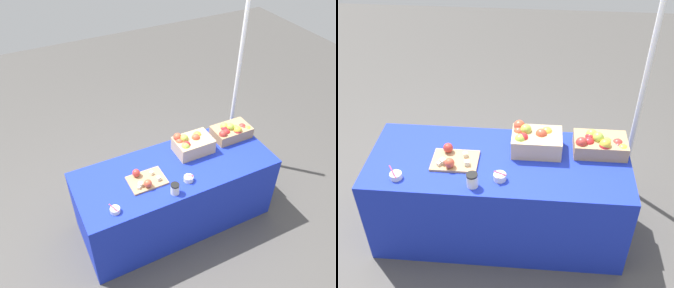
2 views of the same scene
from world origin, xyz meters
TOP-DOWN VIEW (x-y plane):
  - ground_plane at (0.00, 0.00)m, footprint 10.00×10.00m
  - table at (0.00, 0.00)m, footprint 1.90×0.76m
  - apple_crate_left at (0.73, 0.15)m, footprint 0.38×0.24m
  - apple_crate_middle at (0.25, 0.14)m, footprint 0.36×0.25m
  - cutting_board_front at (-0.32, -0.05)m, footprint 0.33×0.24m
  - sample_bowl_near at (0.03, -0.21)m, footprint 0.09×0.09m
  - sample_bowl_mid at (-0.68, -0.25)m, footprint 0.09×0.09m
  - coffee_cup at (-0.15, -0.28)m, footprint 0.08×0.08m
  - tent_pole at (1.07, 0.60)m, footprint 0.04×0.04m

SIDE VIEW (x-z plane):
  - ground_plane at x=0.00m, z-range 0.00..0.00m
  - table at x=0.00m, z-range 0.00..0.74m
  - sample_bowl_mid at x=-0.68m, z-range 0.71..0.81m
  - cutting_board_front at x=-0.32m, z-range 0.72..0.81m
  - sample_bowl_near at x=0.03m, z-range 0.72..0.82m
  - coffee_cup at x=-0.15m, z-range 0.74..0.84m
  - apple_crate_left at x=0.73m, z-range 0.73..0.90m
  - apple_crate_middle at x=0.25m, z-range 0.73..0.93m
  - tent_pole at x=1.07m, z-range 0.00..2.03m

